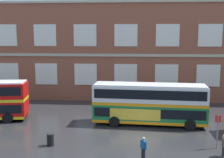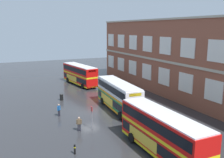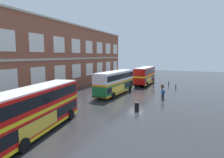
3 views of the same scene
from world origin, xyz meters
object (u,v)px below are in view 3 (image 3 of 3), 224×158
Objects in this scene: waiting_passenger at (163,94)px; station_litter_bin at (137,106)px; second_passenger at (162,87)px; double_decker_far at (145,75)px; double_decker_near at (37,109)px; bus_stand_flag at (154,83)px; safety_bollard_west at (176,86)px; double_decker_middle at (115,82)px; safety_bollard_east at (169,83)px.

waiting_passenger reaches higher than station_litter_bin.
waiting_passenger and second_passenger have the same top height.
double_decker_far is 6.48× the size of second_passenger.
bus_stand_flag is at bearing -14.29° from double_decker_near.
safety_bollard_west is at bearing -5.54° from waiting_passenger.
second_passenger is at bearing -55.94° from double_decker_middle.
double_decker_near is 32.90m from safety_bollard_east.
bus_stand_flag is at bearing 144.51° from safety_bollard_west.
double_decker_far is at bearing -3.95° from double_decker_near.
double_decker_near is 29.82m from safety_bollard_west.
double_decker_far is at bearing 23.66° from waiting_passenger.
double_decker_near is 10.93× the size of station_litter_bin.
bus_stand_flag is at bearing 169.01° from safety_bollard_east.
bus_stand_flag reaches higher than station_litter_bin.
double_decker_middle is 9.09m from second_passenger.
double_decker_far is 10.69× the size of station_litter_bin.
waiting_passenger is at bearing -156.34° from double_decker_far.
station_litter_bin is 18.51m from safety_bollard_west.
waiting_passenger is (-14.27, -6.25, -1.22)m from double_decker_far.
double_decker_near and double_decker_far have the same top height.
double_decker_far is at bearing 64.85° from safety_bollard_west.
double_decker_far reaches higher than safety_bollard_west.
second_passenger is 1.79× the size of safety_bollard_west.
safety_bollard_west is at bearing -43.36° from double_decker_middle.
safety_bollard_east is (8.76, -1.70, -1.14)m from bus_stand_flag.
second_passenger is at bearing -17.86° from double_decker_near.
second_passenger is at bearing -147.77° from double_decker_far.
double_decker_middle is 6.56× the size of waiting_passenger.
bus_stand_flag reaches higher than waiting_passenger.
bus_stand_flag is 13.27m from station_litter_bin.
double_decker_far is 9.24m from bus_stand_flag.
waiting_passenger is at bearing -16.05° from station_litter_bin.
station_litter_bin reaches higher than safety_bollard_east.
double_decker_near is at bearing 165.71° from bus_stand_flag.
double_decker_far reaches higher than station_litter_bin.
double_decker_near is at bearing 176.05° from double_decker_far.
safety_bollard_east is (21.97, -1.30, -0.03)m from station_litter_bin.
waiting_passenger is 1.65× the size of station_litter_bin.
double_decker_near and double_decker_middle have the same top height.
bus_stand_flag is at bearing -49.61° from double_decker_middle.
waiting_passenger is at bearing -176.77° from safety_bollard_east.
double_decker_far is 4.08× the size of bus_stand_flag.
bus_stand_flag is (23.21, -5.91, -0.51)m from double_decker_near.
bus_stand_flag reaches higher than safety_bollard_east.
safety_bollard_east is at bearing -10.99° from bus_stand_flag.
waiting_passenger is 14.61m from safety_bollard_east.
waiting_passenger reaches higher than safety_bollard_west.
double_decker_far is 10.01m from second_passenger.
double_decker_middle is at bearing 170.87° from double_decker_far.
double_decker_middle reaches higher than waiting_passenger.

